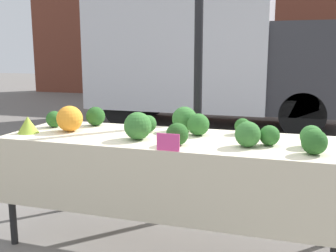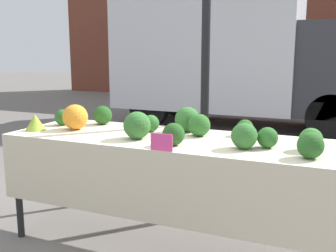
# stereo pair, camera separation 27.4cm
# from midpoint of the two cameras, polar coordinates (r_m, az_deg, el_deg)

# --- Properties ---
(ground_plane) EXTENTS (40.00, 40.00, 0.00)m
(ground_plane) POSITION_cam_midpoint_polar(r_m,az_deg,el_deg) (3.04, -2.70, -16.84)
(ground_plane) COLOR slate
(building_facade) EXTENTS (16.00, 0.60, 5.61)m
(building_facade) POSITION_cam_midpoint_polar(r_m,az_deg,el_deg) (12.50, 13.55, 16.80)
(building_facade) COLOR brown
(building_facade) RESTS_ON ground_plane
(tent_pole) EXTENTS (0.07, 0.07, 2.23)m
(tent_pole) POSITION_cam_midpoint_polar(r_m,az_deg,el_deg) (3.27, 1.97, 5.60)
(tent_pole) COLOR black
(tent_pole) RESTS_ON ground_plane
(parked_truck) EXTENTS (4.83, 1.84, 2.50)m
(parked_truck) POSITION_cam_midpoint_polar(r_m,az_deg,el_deg) (7.64, 4.99, 10.04)
(parked_truck) COLOR silver
(parked_truck) RESTS_ON ground_plane
(market_table) EXTENTS (2.31, 0.77, 0.81)m
(market_table) POSITION_cam_midpoint_polar(r_m,az_deg,el_deg) (2.72, -3.29, -3.97)
(market_table) COLOR beige
(market_table) RESTS_ON ground_plane
(orange_cauliflower) EXTENTS (0.19, 0.19, 0.19)m
(orange_cauliflower) POSITION_cam_midpoint_polar(r_m,az_deg,el_deg) (3.06, -16.60, 1.01)
(orange_cauliflower) COLOR orange
(orange_cauliflower) RESTS_ON market_table
(romanesco_head) EXTENTS (0.15, 0.15, 0.12)m
(romanesco_head) POSITION_cam_midpoint_polar(r_m,az_deg,el_deg) (3.11, -22.09, 0.15)
(romanesco_head) COLOR #93B238
(romanesco_head) RESTS_ON market_table
(broccoli_head_0) EXTENTS (0.19, 0.19, 0.19)m
(broccoli_head_0) POSITION_cam_midpoint_polar(r_m,az_deg,el_deg) (2.94, -0.25, 1.00)
(broccoli_head_0) COLOR #336B2D
(broccoli_head_0) RESTS_ON market_table
(broccoli_head_1) EXTENTS (0.13, 0.13, 0.13)m
(broccoli_head_1) POSITION_cam_midpoint_polar(r_m,az_deg,el_deg) (3.28, -18.51, 0.94)
(broccoli_head_1) COLOR #285B23
(broccoli_head_1) RESTS_ON market_table
(broccoli_head_2) EXTENTS (0.14, 0.14, 0.14)m
(broccoli_head_2) POSITION_cam_midpoint_polar(r_m,az_deg,el_deg) (2.56, 17.26, -1.48)
(broccoli_head_2) COLOR #387533
(broccoli_head_2) RESTS_ON market_table
(broccoli_head_3) EXTENTS (0.15, 0.15, 0.15)m
(broccoli_head_3) POSITION_cam_midpoint_polar(r_m,az_deg,el_deg) (2.38, 17.45, -2.27)
(broccoli_head_3) COLOR #285B23
(broccoli_head_3) RESTS_ON market_table
(broccoli_head_4) EXTENTS (0.15, 0.15, 0.15)m
(broccoli_head_4) POSITION_cam_midpoint_polar(r_m,az_deg,el_deg) (2.50, -1.77, -1.21)
(broccoli_head_4) COLOR #23511E
(broccoli_head_4) RESTS_ON market_table
(broccoli_head_5) EXTENTS (0.16, 0.16, 0.16)m
(broccoli_head_5) POSITION_cam_midpoint_polar(r_m,az_deg,el_deg) (2.48, 8.43, -1.22)
(broccoli_head_5) COLOR #336B2D
(broccoli_head_5) RESTS_ON market_table
(broccoli_head_6) EXTENTS (0.19, 0.19, 0.19)m
(broccoli_head_6) POSITION_cam_midpoint_polar(r_m,az_deg,el_deg) (2.68, -7.34, -0.01)
(broccoli_head_6) COLOR #336B2D
(broccoli_head_6) RESTS_ON market_table
(broccoli_head_7) EXTENTS (0.13, 0.13, 0.13)m
(broccoli_head_7) POSITION_cam_midpoint_polar(r_m,az_deg,el_deg) (2.93, -5.58, 0.31)
(broccoli_head_7) COLOR #336B2D
(broccoli_head_7) RESTS_ON market_table
(broccoli_head_8) EXTENTS (0.16, 0.16, 0.16)m
(broccoli_head_8) POSITION_cam_midpoint_polar(r_m,az_deg,el_deg) (2.80, 1.63, 0.19)
(broccoli_head_8) COLOR #2D6628
(broccoli_head_8) RESTS_ON market_table
(broccoli_head_9) EXTENTS (0.12, 0.12, 0.12)m
(broccoli_head_9) POSITION_cam_midpoint_polar(r_m,az_deg,el_deg) (2.87, 8.10, -0.06)
(broccoli_head_9) COLOR #285B23
(broccoli_head_9) RESTS_ON market_table
(broccoli_head_10) EXTENTS (0.13, 0.13, 0.13)m
(broccoli_head_10) POSITION_cam_midpoint_polar(r_m,az_deg,el_deg) (2.55, 11.57, -1.39)
(broccoli_head_10) COLOR #2D6628
(broccoli_head_10) RESTS_ON market_table
(broccoli_head_11) EXTENTS (0.15, 0.15, 0.15)m
(broccoli_head_11) POSITION_cam_midpoint_polar(r_m,az_deg,el_deg) (3.26, -12.86, 1.37)
(broccoli_head_11) COLOR #23511E
(broccoli_head_11) RESTS_ON market_table
(price_sign) EXTENTS (0.14, 0.01, 0.11)m
(price_sign) POSITION_cam_midpoint_polar(r_m,az_deg,el_deg) (2.37, -3.31, -2.41)
(price_sign) COLOR #EF4793
(price_sign) RESTS_ON market_table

